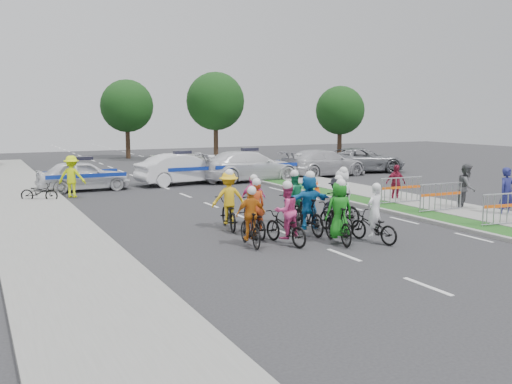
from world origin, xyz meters
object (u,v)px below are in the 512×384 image
police_car_1 (183,169)px  barrier_2 (401,191)px  rider_10 (228,206)px  cone_1 (308,178)px  rider_5 (308,208)px  rider_3 (251,223)px  rider_0 (373,223)px  police_car_0 (83,175)px  civilian_suv (361,160)px  parked_bike (39,192)px  spectator_0 (507,193)px  marshal_hiviz (72,177)px  rider_8 (293,204)px  tree_4 (127,106)px  rider_1 (339,218)px  spectator_1 (467,187)px  civilian_sedan (324,163)px  rider_7 (341,203)px  cone_0 (317,188)px  barrier_0 (507,210)px  police_car_2 (250,166)px  rider_2 (286,221)px  rider_9 (253,206)px  rider_6 (255,217)px  tree_1 (216,101)px  tree_2 (340,110)px  rider_4 (337,210)px  spectator_2 (396,183)px  barrier_1 (441,198)px

police_car_1 → barrier_2: 11.69m
rider_10 → cone_1: size_ratio=2.81×
rider_5 → barrier_2: 6.86m
rider_3 → police_car_1: 14.27m
rider_0 → police_car_0: bearing=-81.7°
rider_5 → police_car_0: size_ratio=0.45×
civilian_suv → parked_bike: 19.52m
police_car_1 → barrier_2: (5.43, -10.35, -0.22)m
spectator_0 → marshal_hiviz: 17.37m
rider_8 → police_car_1: bearing=-80.8°
parked_bike → tree_4: bearing=5.7°
tree_4 → rider_1: bearing=-94.1°
rider_10 → spectator_1: bearing=-173.7°
spectator_0 → barrier_2: size_ratio=0.88×
civilian_sedan → rider_7: bearing=143.0°
rider_10 → civilian_suv: 18.99m
police_car_1 → police_car_0: bearing=85.1°
cone_0 → barrier_0: bearing=-80.0°
civilian_sedan → cone_1: size_ratio=7.58×
rider_1 → police_car_2: (4.32, 14.47, 0.10)m
rider_2 → cone_1: size_ratio=2.62×
rider_5 → rider_9: bearing=-63.4°
rider_6 → spectator_1: 9.03m
tree_1 → rider_6: bearing=-110.4°
rider_7 → cone_1: 10.68m
police_car_0 → tree_1: 19.54m
parked_bike → tree_2: (23.98, 13.08, 3.43)m
rider_1 → spectator_0: 7.59m
rider_4 → barrier_2: bearing=-149.5°
civilian_suv → cone_1: bearing=135.7°
police_car_0 → cone_0: 10.94m
civilian_sedan → civilian_suv: civilian_sedan is taller
rider_1 → tree_4: bearing=-83.6°
spectator_1 → barrier_0: spectator_1 is taller
rider_5 → rider_4: bearing=168.3°
civilian_sedan → rider_2: bearing=137.4°
rider_4 → tree_4: 31.85m
civilian_sedan → barrier_2: civilian_sedan is taller
rider_9 → spectator_2: bearing=-159.7°
spectator_0 → barrier_1: 2.20m
rider_4 → rider_8: bearing=-73.7°
rider_1 → spectator_1: bearing=-151.9°
rider_3 → barrier_1: rider_3 is taller
barrier_2 → police_car_0: bearing=135.9°
rider_10 → civilian_suv: bearing=-127.6°
civilian_sedan → marshal_hiviz: marshal_hiviz is taller
rider_5 → tree_4: (2.47, 31.41, 3.38)m
rider_6 → rider_8: 2.19m
rider_0 → spectator_0: 6.67m
barrier_0 → tree_2: 27.99m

